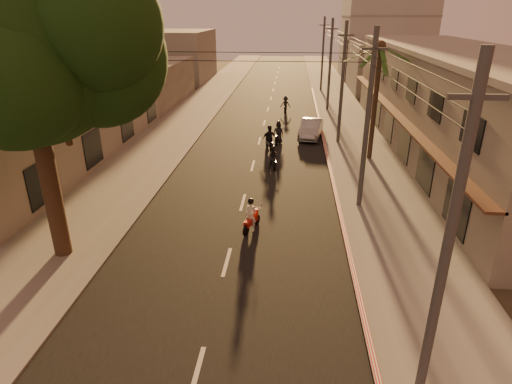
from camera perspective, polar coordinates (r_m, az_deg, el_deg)
The scene contains 19 objects.
ground at distance 16.36m, azimuth -4.96°, elevation -13.03°, with size 160.00×160.00×0.00m, color #383023.
road at distance 34.47m, azimuth 0.46°, elevation 6.84°, with size 10.00×140.00×0.02m, color black.
sidewalk_right at distance 34.73m, azimuth 12.98°, elevation 6.46°, with size 5.00×140.00×0.12m, color slate.
sidewalk_left at distance 35.78m, azimuth -11.69°, elevation 7.05°, with size 5.00×140.00×0.12m, color slate.
curb_stripe at distance 29.70m, azimuth 9.61°, elevation 4.01°, with size 0.20×60.00×0.20m, color red.
shophouse_row at distance 33.61m, azimuth 25.12°, elevation 10.67°, with size 8.80×34.20×7.30m.
left_building at distance 32.39m, azimuth -26.19°, elevation 8.17°, with size 8.20×24.20×5.20m.
broadleaf_tree at distance 17.70m, azimuth -27.38°, elevation 16.95°, with size 9.60×8.70×12.10m.
palm_tree at distance 29.64m, azimuth 16.26°, elevation 17.39°, with size 5.00×5.00×8.20m.
utility_poles at distance 33.37m, azimuth 11.69°, elevation 17.28°, with size 1.20×48.26×9.00m.
filler_right at distance 59.52m, azimuth 16.53°, elevation 15.72°, with size 8.00×14.00×6.00m, color gray.
filler_left_near at distance 50.36m, azimuth -14.83°, elevation 13.81°, with size 8.00×14.00×4.40m, color gray.
filler_left_far at distance 67.34m, azimuth -9.88°, elevation 17.47°, with size 8.00×14.00×7.00m, color gray.
scooter_red at distance 20.01m, azimuth -0.67°, elevation -3.26°, with size 0.91×1.62×1.67m.
scooter_mid_a at distance 28.05m, azimuth 2.37°, elevation 4.51°, with size 0.89×1.60×1.57m.
scooter_mid_b at distance 31.87m, azimuth 1.80°, elevation 7.07°, with size 1.28×1.89×1.90m.
scooter_far_a at distance 33.65m, azimuth 3.01°, elevation 7.82°, with size 1.00×1.82×1.80m.
scooter_far_b at distance 44.52m, azimuth 3.95°, elevation 11.50°, with size 1.04×1.73×1.70m.
parked_car at distance 35.56m, azimuth 7.34°, elevation 8.37°, with size 2.25×4.67×1.47m, color #A3A5AB.
Camera 1 is at (2.46, -13.02, 9.59)m, focal length 30.00 mm.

